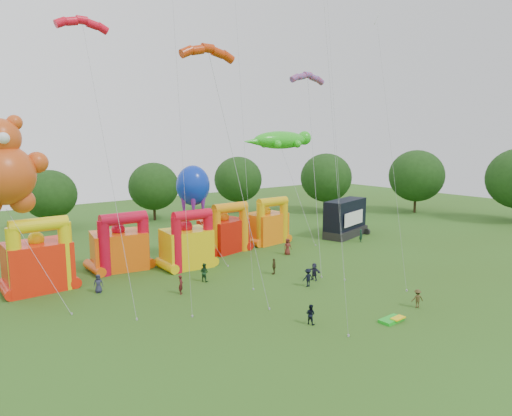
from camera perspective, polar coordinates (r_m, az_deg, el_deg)
ground at (r=32.67m, az=18.24°, el=-16.55°), size 160.00×160.00×0.00m
tree_ring at (r=29.96m, az=16.66°, el=-6.05°), size 119.59×121.65×12.07m
bouncy_castle_0 at (r=45.94m, az=-25.55°, el=-6.11°), size 5.42×4.37×6.84m
bouncy_castle_1 at (r=50.03m, az=-16.63°, el=-4.70°), size 6.06×5.20×6.20m
bouncy_castle_2 at (r=49.19m, az=-8.55°, el=-4.58°), size 5.19×4.33×6.33m
bouncy_castle_3 at (r=55.51m, az=-3.92°, el=-3.06°), size 5.83×5.05×6.09m
bouncy_castle_4 at (r=59.77m, az=1.36°, el=-2.16°), size 5.42×4.56×6.12m
stage_trailer at (r=65.04m, az=11.11°, el=-1.28°), size 8.54×5.00×5.17m
teddy_bear_kite at (r=41.80m, az=-27.51°, el=-0.36°), size 7.10×9.20×15.68m
gecko_kite at (r=62.01m, az=4.20°, el=4.98°), size 11.88×9.85×14.70m
octopus_kite at (r=50.55m, az=-7.05°, el=0.06°), size 3.71×6.52×10.80m
parafoil_kites at (r=45.91m, az=4.94°, el=4.84°), size 28.95×14.08×24.46m
diamond_kites at (r=40.34m, az=4.88°, el=11.30°), size 20.93×18.45×36.05m
folded_kite_bundle at (r=36.89m, az=16.65°, el=-13.22°), size 2.03×1.14×0.31m
spectator_0 at (r=43.53m, az=-19.11°, el=-8.92°), size 0.96×0.78×1.68m
spectator_1 at (r=41.39m, az=-9.37°, el=-9.42°), size 0.71×0.76×1.73m
spectator_2 at (r=44.53m, az=-6.50°, el=-7.99°), size 0.99×1.08×1.80m
spectator_3 at (r=43.09m, az=6.51°, el=-8.63°), size 1.20×0.81×1.71m
spectator_4 at (r=46.55m, az=2.26°, el=-7.28°), size 1.02×0.89×1.65m
spectator_5 at (r=44.93m, az=7.29°, el=-7.91°), size 0.82×1.66×1.72m
spectator_6 at (r=54.09m, az=3.97°, el=-4.84°), size 1.07×0.84×1.94m
spectator_7 at (r=61.97m, az=12.97°, el=-3.39°), size 0.64×0.74×1.70m
spectator_8 at (r=34.97m, az=6.82°, el=-13.05°), size 0.78×0.88×1.52m
spectator_9 at (r=40.04m, az=19.53°, el=-10.61°), size 1.15×0.97×1.54m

